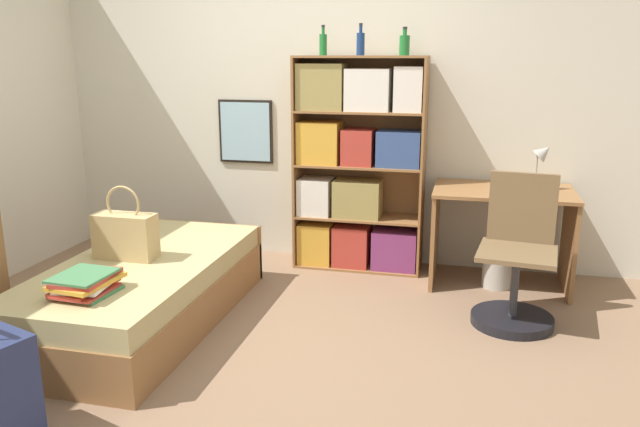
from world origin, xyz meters
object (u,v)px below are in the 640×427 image
object	(u,v)px
bottle_brown	(361,43)
desk_chair	(516,277)
waste_bin	(497,268)
bottle_clear	(405,44)
desk	(502,221)
bottle_green	(323,44)
book_stack_on_bed	(85,284)
bookcase	(355,167)
desk_lamp	(542,159)
bed	(145,291)
handbag	(125,235)

from	to	relation	value
bottle_brown	desk_chair	size ratio (longest dim) A/B	0.25
waste_bin	desk_chair	bearing A→B (deg)	-82.33
bottle_clear	desk	world-z (taller)	bottle_clear
bottle_green	bottle_brown	world-z (taller)	bottle_brown
bottle_brown	bottle_clear	distance (m)	0.33
waste_bin	book_stack_on_bed	bearing A→B (deg)	-141.35
bookcase	bottle_brown	world-z (taller)	bottle_brown
bottle_brown	desk_lamp	xyz separation A→B (m)	(1.36, -0.13, -0.81)
book_stack_on_bed	bottle_clear	bearing A→B (deg)	54.54
bed	book_stack_on_bed	xyz separation A→B (m)	(0.00, -0.61, 0.27)
bottle_green	book_stack_on_bed	bearing A→B (deg)	-112.33
desk	book_stack_on_bed	bearing A→B (deg)	-140.44
bed	desk	world-z (taller)	desk
bed	desk_chair	xyz separation A→B (m)	(2.33, 0.56, 0.09)
bookcase	bottle_brown	size ratio (longest dim) A/B	7.13
bed	desk	size ratio (longest dim) A/B	1.92
desk_lamp	waste_bin	distance (m)	0.86
desk_chair	waste_bin	size ratio (longest dim) A/B	3.25
bed	bookcase	world-z (taller)	bookcase
bed	desk_chair	distance (m)	2.40
desk_lamp	bookcase	bearing A→B (deg)	175.39
bottle_green	bottle_clear	size ratio (longest dim) A/B	1.09
waste_bin	bed	bearing A→B (deg)	-152.21
bookcase	bottle_green	world-z (taller)	bottle_green
bottle_clear	desk	xyz separation A→B (m)	(0.78, -0.20, -1.27)
handbag	desk_lamp	distance (m)	2.93
book_stack_on_bed	waste_bin	bearing A→B (deg)	38.65
handbag	bookcase	size ratio (longest dim) A/B	0.28
bottle_brown	desk_lamp	size ratio (longest dim) A/B	0.66
bottle_clear	waste_bin	size ratio (longest dim) A/B	0.71
desk_lamp	desk_chair	size ratio (longest dim) A/B	0.38
desk	desk_lamp	size ratio (longest dim) A/B	2.80
bottle_clear	desk_lamp	size ratio (longest dim) A/B	0.58
book_stack_on_bed	desk	xyz separation A→B (m)	(2.25, 1.86, 0.01)
bottle_green	waste_bin	world-z (taller)	bottle_green
bed	bottle_brown	bearing A→B (deg)	50.96
bed	handbag	bearing A→B (deg)	177.26
bottle_clear	desk_lamp	bearing A→B (deg)	-9.27
desk	desk_lamp	world-z (taller)	desk_lamp
waste_bin	desk	bearing A→B (deg)	82.83
bed	book_stack_on_bed	world-z (taller)	book_stack_on_bed
bottle_green	desk_lamp	size ratio (longest dim) A/B	0.63
book_stack_on_bed	bottle_brown	size ratio (longest dim) A/B	1.65
handbag	desk_lamp	bearing A→B (deg)	26.04
desk	waste_bin	bearing A→B (deg)	-97.17
book_stack_on_bed	bottle_green	distance (m)	2.56
bookcase	handbag	bearing A→B (deg)	-131.55
bottle_brown	waste_bin	world-z (taller)	bottle_brown
bookcase	bottle_green	xyz separation A→B (m)	(-0.27, 0.05, 0.94)
desk_lamp	waste_bin	xyz separation A→B (m)	(-0.26, -0.10, -0.81)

